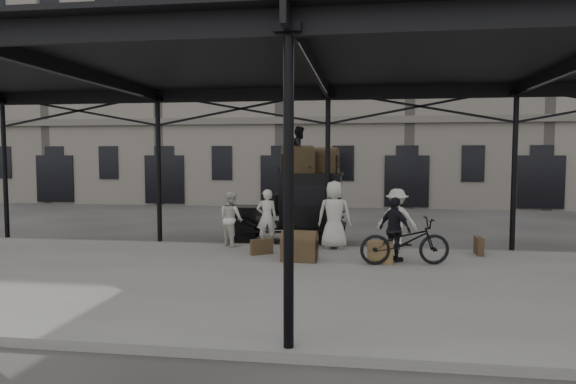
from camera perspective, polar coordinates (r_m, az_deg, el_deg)
name	(u,v)px	position (r m, az deg, el deg)	size (l,w,h in m)	color
ground	(322,266)	(12.80, 3.78, -8.19)	(120.00, 120.00, 0.00)	#383533
platform	(314,283)	(10.84, 2.95, -10.05)	(28.00, 8.00, 0.15)	slate
canopy	(316,65)	(10.94, 3.18, 13.96)	(22.50, 9.00, 4.74)	black
building_frontage	(346,81)	(30.78, 6.49, 12.11)	(64.00, 8.00, 14.00)	slate
taxi	(301,204)	(15.82, 1.48, -1.39)	(3.65, 1.55, 2.18)	black
porter_left	(267,217)	(14.62, -2.38, -2.83)	(0.59, 0.39, 1.61)	beige
porter_midleft	(231,219)	(14.69, -6.32, -2.95)	(0.75, 0.59, 1.55)	beige
porter_centre	(334,215)	(14.15, 5.17, -2.53)	(0.92, 0.60, 1.88)	beige
porter_official	(395,229)	(12.70, 11.80, -4.08)	(0.92, 0.38, 1.56)	black
porter_right	(397,219)	(14.40, 11.99, -2.93)	(1.07, 0.61, 1.65)	beige
bicycle	(405,241)	(12.42, 12.84, -5.35)	(0.74, 2.12, 1.11)	black
porter_roof	(300,150)	(15.65, 1.34, 4.73)	(0.69, 0.54, 1.42)	black
steamer_trunk_roof_near	(298,162)	(15.51, 1.08, 3.39)	(0.94, 0.58, 0.69)	#4D3A24
steamer_trunk_roof_far	(324,162)	(15.88, 3.98, 3.33)	(0.89, 0.54, 0.65)	#4D3A24
steamer_trunk_platform	(300,248)	(12.56, 1.29, -6.25)	(0.86, 0.52, 0.63)	#4D3A24
wicker_hamper	(380,252)	(12.57, 10.23, -6.60)	(0.60, 0.45, 0.50)	olive
suitcase_upright	(479,246)	(14.24, 20.43, -5.64)	(0.15, 0.60, 0.45)	#4D3A24
suitcase_flat	(262,247)	(13.41, -2.94, -6.09)	(0.60, 0.15, 0.40)	#4D3A24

